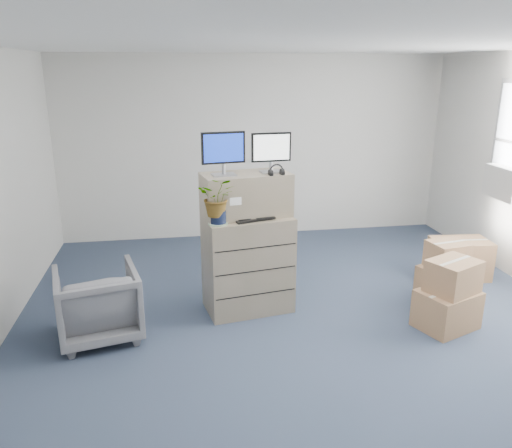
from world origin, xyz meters
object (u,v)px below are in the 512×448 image
(filing_cabinet_lower, at_px, (248,263))
(potted_plant, at_px, (217,202))
(monitor_left, at_px, (223,151))
(monitor_right, at_px, (271,150))
(water_bottle, at_px, (249,204))
(office_chair, at_px, (98,300))
(keyboard, at_px, (254,218))

(filing_cabinet_lower, height_order, potted_plant, potted_plant)
(monitor_left, bearing_deg, potted_plant, -123.91)
(monitor_left, distance_m, potted_plant, 0.53)
(monitor_right, relative_size, water_bottle, 1.73)
(monitor_right, bearing_deg, office_chair, -171.82)
(monitor_right, bearing_deg, water_bottle, 175.04)
(filing_cabinet_lower, height_order, monitor_right, monitor_right)
(potted_plant, relative_size, office_chair, 0.60)
(monitor_right, relative_size, keyboard, 0.95)
(monitor_right, distance_m, water_bottle, 0.62)
(keyboard, bearing_deg, filing_cabinet_lower, 95.55)
(filing_cabinet_lower, distance_m, office_chair, 1.60)
(keyboard, bearing_deg, potted_plant, 176.30)
(keyboard, bearing_deg, monitor_left, 144.68)
(filing_cabinet_lower, distance_m, keyboard, 0.56)
(potted_plant, bearing_deg, keyboard, 14.55)
(filing_cabinet_lower, bearing_deg, keyboard, -75.74)
(filing_cabinet_lower, distance_m, monitor_right, 1.26)
(keyboard, bearing_deg, water_bottle, 79.04)
(water_bottle, xyz_separation_m, potted_plant, (-0.36, -0.27, 0.10))
(water_bottle, distance_m, office_chair, 1.82)
(keyboard, relative_size, potted_plant, 0.94)
(office_chair, bearing_deg, keyboard, 176.32)
(potted_plant, bearing_deg, water_bottle, 36.52)
(filing_cabinet_lower, bearing_deg, potted_plant, -157.24)
(water_bottle, bearing_deg, monitor_right, 0.34)
(water_bottle, bearing_deg, monitor_left, -164.18)
(filing_cabinet_lower, height_order, keyboard, keyboard)
(filing_cabinet_lower, xyz_separation_m, office_chair, (-1.55, -0.38, -0.14))
(filing_cabinet_lower, xyz_separation_m, monitor_right, (0.26, 0.06, 1.23))
(monitor_right, distance_m, keyboard, 0.73)
(monitor_left, xyz_separation_m, water_bottle, (0.27, 0.08, -0.59))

